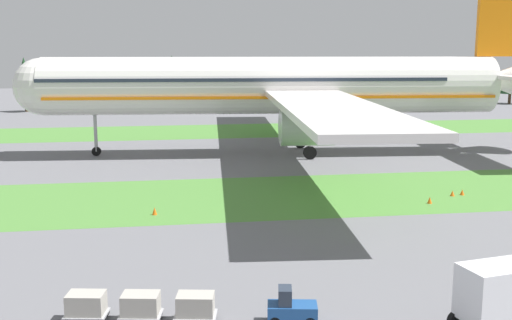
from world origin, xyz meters
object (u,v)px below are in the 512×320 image
object	(u,v)px
taxiway_marker_0	(155,211)
taxiway_marker_1	(462,192)
airliner	(287,85)
cargo_dolly_lead	(195,306)
cargo_dolly_second	(141,305)
taxiway_marker_2	(452,193)
baggage_tug	(291,309)
cargo_dolly_third	(86,305)
taxiway_marker_3	(430,200)

from	to	relation	value
taxiway_marker_0	taxiway_marker_1	xyz separation A→B (m)	(29.62, 2.85, -0.05)
airliner	taxiway_marker_1	world-z (taller)	airliner
cargo_dolly_lead	cargo_dolly_second	distance (m)	2.90
airliner	taxiway_marker_2	distance (m)	29.80
cargo_dolly_second	baggage_tug	bearing A→B (deg)	90.00
taxiway_marker_1	taxiway_marker_2	bearing A→B (deg)	-167.71
baggage_tug	cargo_dolly_lead	xyz separation A→B (m)	(-4.95, 0.89, 0.10)
cargo_dolly_second	airliner	bearing A→B (deg)	170.50
taxiway_marker_2	airliner	bearing A→B (deg)	113.01
cargo_dolly_second	taxiway_marker_1	xyz separation A→B (m)	(30.20, 24.36, -0.64)
taxiway_marker_1	taxiway_marker_0	bearing A→B (deg)	-174.51
cargo_dolly_second	cargo_dolly_lead	bearing A→B (deg)	90.00
airliner	taxiway_marker_0	xyz separation A→B (m)	(-17.37, -28.78, -8.83)
cargo_dolly_third	taxiway_marker_3	distance (m)	35.54
baggage_tug	cargo_dolly_lead	bearing A→B (deg)	-90.00
baggage_tug	cargo_dolly_second	distance (m)	7.93
baggage_tug	taxiway_marker_3	world-z (taller)	baggage_tug
cargo_dolly_second	taxiway_marker_0	size ratio (longest dim) A/B	3.67
cargo_dolly_second	taxiway_marker_3	world-z (taller)	cargo_dolly_second
airliner	cargo_dolly_second	distance (m)	54.04
taxiway_marker_3	baggage_tug	bearing A→B (deg)	-127.76
airliner	cargo_dolly_lead	bearing A→B (deg)	168.01
taxiway_marker_0	cargo_dolly_third	bearing A→B (deg)	-99.30
cargo_dolly_lead	cargo_dolly_second	xyz separation A→B (m)	(-2.85, 0.51, 0.00)
airliner	taxiway_marker_2	xyz separation A→B (m)	(11.12, -26.18, -8.89)
cargo_dolly_lead	taxiway_marker_0	bearing A→B (deg)	-163.97
taxiway_marker_1	taxiway_marker_3	size ratio (longest dim) A/B	0.88
cargo_dolly_lead	cargo_dolly_third	size ratio (longest dim) A/B	1.00
airliner	cargo_dolly_third	xyz separation A→B (m)	(-20.81, -49.79, -8.24)
cargo_dolly_second	cargo_dolly_third	world-z (taller)	same
cargo_dolly_lead	taxiway_marker_3	world-z (taller)	cargo_dolly_lead
cargo_dolly_third	taxiway_marker_3	bearing A→B (deg)	136.73
taxiway_marker_2	taxiway_marker_3	size ratio (longest dim) A/B	0.85
cargo_dolly_lead	taxiway_marker_3	xyz separation A→B (m)	(22.83, 22.20, -0.60)
airliner	taxiway_marker_0	distance (m)	34.76
airliner	cargo_dolly_second	xyz separation A→B (m)	(-17.95, -50.30, -8.24)
taxiway_marker_1	baggage_tug	bearing A→B (deg)	-131.02
baggage_tug	cargo_dolly_second	xyz separation A→B (m)	(-7.80, 1.40, 0.10)
airliner	taxiway_marker_3	bearing A→B (deg)	-160.32
taxiway_marker_2	taxiway_marker_3	world-z (taller)	taxiway_marker_3
cargo_dolly_lead	taxiway_marker_1	bearing A→B (deg)	142.43
airliner	cargo_dolly_third	world-z (taller)	airliner
cargo_dolly_lead	cargo_dolly_third	world-z (taller)	same
baggage_tug	cargo_dolly_second	bearing A→B (deg)	-90.00
cargo_dolly_second	taxiway_marker_2	xyz separation A→B (m)	(29.07, 24.11, -0.65)
airliner	cargo_dolly_second	size ratio (longest dim) A/B	35.87
taxiway_marker_0	taxiway_marker_2	distance (m)	28.61
taxiway_marker_0	taxiway_marker_3	bearing A→B (deg)	0.40
airliner	taxiway_marker_2	bearing A→B (deg)	-152.43
airliner	baggage_tug	xyz separation A→B (m)	(-10.15, -51.69, -8.35)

